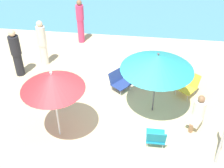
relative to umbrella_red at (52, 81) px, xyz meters
name	(u,v)px	position (x,y,z in m)	size (l,w,h in m)	color
ground_plane	(94,139)	(0.92, -0.07, -1.71)	(40.00, 40.00, 0.00)	#CCB789
umbrella_red	(52,81)	(0.00, 0.00, 0.00)	(1.51, 1.51, 1.98)	silver
umbrella_teal	(157,62)	(2.39, 1.26, -0.08)	(1.93, 1.93, 1.90)	#4C4C51
beach_chair_a	(156,137)	(2.47, -0.08, -1.41)	(0.47, 0.61, 0.64)	teal
beach_chair_b	(188,84)	(3.44, 2.19, -1.37)	(0.77, 0.79, 0.66)	gold
beach_chair_c	(119,81)	(1.32, 2.15, -1.41)	(0.77, 0.77, 0.60)	navy
person_a	(198,112)	(3.55, 0.78, -1.22)	(0.47, 0.55, 0.98)	silver
person_b	(16,53)	(-2.06, 2.54, -0.89)	(0.34, 0.34, 1.63)	black
person_c	(80,21)	(-0.51, 5.08, -0.84)	(0.30, 0.30, 1.72)	#DB3866
person_d	(42,43)	(-1.44, 3.28, -0.88)	(0.30, 0.30, 1.64)	silver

